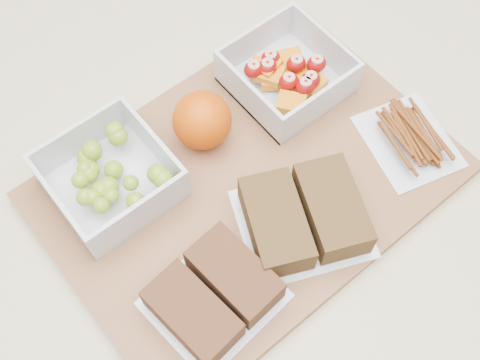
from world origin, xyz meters
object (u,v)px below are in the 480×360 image
(pretzel_bag, at_px, (410,136))
(sandwich_bag_left, at_px, (214,294))
(cutting_board, at_px, (248,183))
(sandwich_bag_center, at_px, (304,216))
(orange, at_px, (202,120))
(grape_container, at_px, (110,176))
(fruit_container, at_px, (287,75))

(pretzel_bag, bearing_deg, sandwich_bag_left, -178.50)
(cutting_board, xyz_separation_m, sandwich_bag_center, (0.01, -0.08, 0.03))
(orange, relative_size, sandwich_bag_center, 0.40)
(cutting_board, bearing_deg, grape_container, 143.67)
(fruit_container, bearing_deg, sandwich_bag_center, -125.32)
(cutting_board, relative_size, sandwich_bag_center, 2.58)
(fruit_container, xyz_separation_m, pretzel_bag, (0.06, -0.14, -0.01))
(cutting_board, height_order, sandwich_bag_center, sandwich_bag_center)
(fruit_container, bearing_deg, cutting_board, -148.56)
(orange, xyz_separation_m, sandwich_bag_center, (0.01, -0.15, -0.01))
(sandwich_bag_center, bearing_deg, sandwich_bag_left, -176.85)
(cutting_board, xyz_separation_m, orange, (-0.00, 0.07, 0.04))
(pretzel_bag, bearing_deg, grape_container, 150.72)
(cutting_board, xyz_separation_m, grape_container, (-0.12, 0.08, 0.03))
(sandwich_bag_left, distance_m, sandwich_bag_center, 0.12)
(cutting_board, relative_size, pretzel_bag, 3.31)
(grape_container, distance_m, fruit_container, 0.23)
(fruit_container, height_order, orange, orange)
(grape_container, height_order, orange, orange)
(sandwich_bag_left, bearing_deg, grape_container, 92.35)
(sandwich_bag_center, bearing_deg, pretzel_bag, 0.24)
(grape_container, height_order, sandwich_bag_left, grape_container)
(grape_container, height_order, fruit_container, same)
(sandwich_bag_left, bearing_deg, pretzel_bag, 1.50)
(fruit_container, distance_m, sandwich_bag_center, 0.18)
(cutting_board, distance_m, sandwich_bag_center, 0.08)
(cutting_board, distance_m, orange, 0.08)
(fruit_container, distance_m, sandwich_bag_left, 0.27)
(cutting_board, xyz_separation_m, fruit_container, (0.11, 0.07, 0.03))
(orange, bearing_deg, sandwich_bag_center, -84.44)
(orange, bearing_deg, fruit_container, -2.16)
(cutting_board, relative_size, fruit_container, 3.54)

